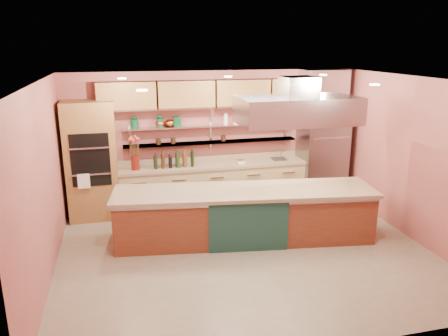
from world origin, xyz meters
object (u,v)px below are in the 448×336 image
object	(u,v)px
copper_kettle	(170,123)
green_canister	(177,121)
flower_vase	(135,163)
kitchen_scale	(241,161)
refrigerator	(322,152)
island	(244,215)

from	to	relation	value
copper_kettle	green_canister	world-z (taller)	green_canister
flower_vase	kitchen_scale	xyz separation A→B (m)	(2.16, 0.00, -0.10)
refrigerator	kitchen_scale	size ratio (longest dim) A/B	13.84
copper_kettle	island	bearing A→B (deg)	-61.26
flower_vase	green_canister	distance (m)	1.17
flower_vase	green_canister	world-z (taller)	green_canister
island	refrigerator	bearing A→B (deg)	44.20
refrigerator	kitchen_scale	xyz separation A→B (m)	(-1.82, 0.01, -0.08)
island	flower_vase	world-z (taller)	flower_vase
kitchen_scale	copper_kettle	distance (m)	1.67
kitchen_scale	flower_vase	bearing A→B (deg)	-160.66
refrigerator	green_canister	world-z (taller)	refrigerator
refrigerator	green_canister	bearing A→B (deg)	175.77
kitchen_scale	green_canister	size ratio (longest dim) A/B	0.76
copper_kettle	flower_vase	bearing A→B (deg)	-163.17
refrigerator	kitchen_scale	bearing A→B (deg)	179.68
refrigerator	island	distance (m)	2.83
copper_kettle	kitchen_scale	bearing A→B (deg)	-8.70
flower_vase	kitchen_scale	bearing A→B (deg)	0.00
island	green_canister	bearing A→B (deg)	123.00
flower_vase	copper_kettle	size ratio (longest dim) A/B	1.45
refrigerator	kitchen_scale	world-z (taller)	refrigerator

